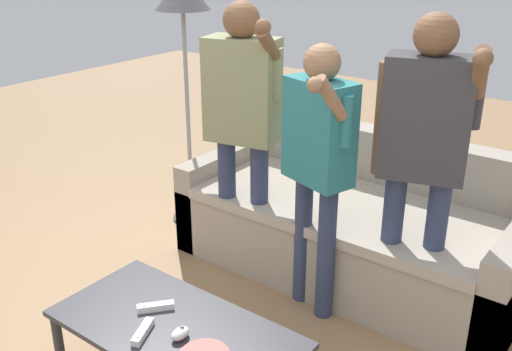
{
  "coord_description": "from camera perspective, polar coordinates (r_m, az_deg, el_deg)",
  "views": [
    {
      "loc": [
        1.52,
        -1.6,
        1.94
      ],
      "look_at": [
        0.05,
        0.34,
        0.93
      ],
      "focal_mm": 41.02,
      "sensor_mm": 36.0,
      "label": 1
    }
  ],
  "objects": [
    {
      "name": "player_center",
      "position": [
        2.96,
        6.05,
        2.27
      ],
      "size": [
        0.41,
        0.43,
        1.46
      ],
      "color": "#2D3856",
      "rests_on": "ground"
    },
    {
      "name": "player_right",
      "position": [
        2.88,
        16.04,
        3.11
      ],
      "size": [
        0.53,
        0.35,
        1.63
      ],
      "color": "#2D3856",
      "rests_on": "ground"
    },
    {
      "name": "game_remote_wand_far",
      "position": [
        2.65,
        -9.77,
        -12.51
      ],
      "size": [
        0.13,
        0.15,
        0.03
      ],
      "color": "white",
      "rests_on": "coffee_table"
    },
    {
      "name": "floor_lamp",
      "position": [
        3.91,
        -7.14,
        15.71
      ],
      "size": [
        0.36,
        0.36,
        1.71
      ],
      "color": "#2D2D33",
      "rests_on": "ground"
    },
    {
      "name": "game_remote_wand_near",
      "position": [
        2.51,
        -10.98,
        -14.73
      ],
      "size": [
        0.1,
        0.16,
        0.03
      ],
      "color": "white",
      "rests_on": "coffee_table"
    },
    {
      "name": "game_remote_nunchuk",
      "position": [
        2.47,
        -7.4,
        -15.03
      ],
      "size": [
        0.06,
        0.09,
        0.05
      ],
      "color": "white",
      "rests_on": "coffee_table"
    },
    {
      "name": "couch",
      "position": [
        3.65,
        9.55,
        -4.8
      ],
      "size": [
        2.05,
        0.96,
        0.8
      ],
      "color": "#9E9384",
      "rests_on": "ground"
    },
    {
      "name": "player_left",
      "position": [
        3.3,
        -1.35,
        6.29
      ],
      "size": [
        0.51,
        0.32,
        1.62
      ],
      "color": "#2D3856",
      "rests_on": "ground"
    },
    {
      "name": "coffee_table",
      "position": [
        2.58,
        -7.82,
        -15.24
      ],
      "size": [
        1.08,
        0.54,
        0.42
      ],
      "color": "#2D2D33",
      "rests_on": "ground"
    }
  ]
}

